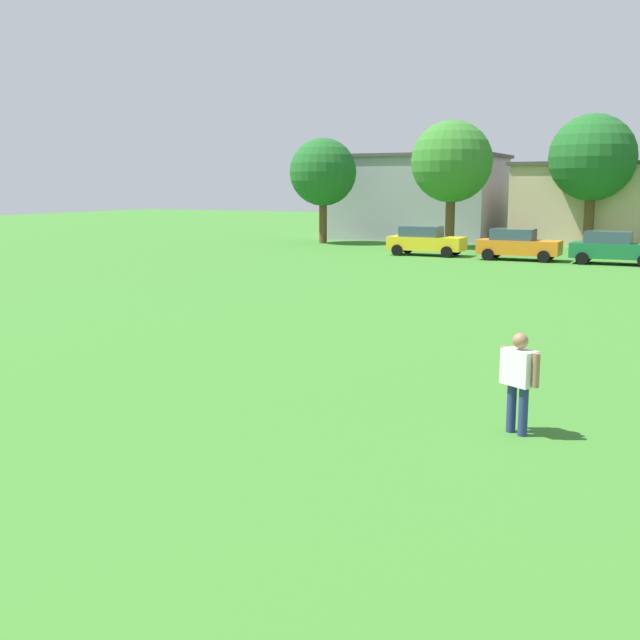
% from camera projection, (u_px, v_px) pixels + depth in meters
% --- Properties ---
extents(ground_plane, '(160.00, 160.00, 0.00)m').
position_uv_depth(ground_plane, '(538.00, 297.00, 28.17)').
color(ground_plane, '#387528').
extents(adult_bystander, '(0.70, 0.53, 1.66)m').
position_uv_depth(adult_bystander, '(519.00, 374.00, 12.48)').
color(adult_bystander, navy).
rests_on(adult_bystander, ground).
extents(parked_car_yellow_0, '(4.30, 2.02, 1.68)m').
position_uv_depth(parked_car_yellow_0, '(425.00, 240.00, 44.78)').
color(parked_car_yellow_0, yellow).
rests_on(parked_car_yellow_0, ground).
extents(parked_car_orange_1, '(4.30, 2.02, 1.68)m').
position_uv_depth(parked_car_orange_1, '(518.00, 244.00, 41.94)').
color(parked_car_orange_1, orange).
rests_on(parked_car_orange_1, ground).
extents(parked_car_green_2, '(4.30, 2.02, 1.68)m').
position_uv_depth(parked_car_green_2, '(613.00, 248.00, 39.70)').
color(parked_car_green_2, '#196B38').
rests_on(parked_car_green_2, ground).
extents(tree_far_left, '(4.62, 4.62, 7.19)m').
position_uv_depth(tree_far_left, '(323.00, 172.00, 53.61)').
color(tree_far_left, brown).
rests_on(tree_far_left, ground).
extents(tree_left, '(5.17, 5.17, 8.06)m').
position_uv_depth(tree_left, '(452.00, 162.00, 49.58)').
color(tree_left, brown).
rests_on(tree_left, ground).
extents(tree_center, '(5.39, 5.39, 8.41)m').
position_uv_depth(tree_center, '(592.00, 158.00, 48.78)').
color(tree_center, brown).
rests_on(tree_center, ground).
extents(house_left, '(12.32, 8.91, 6.26)m').
position_uv_depth(house_left, '(419.00, 197.00, 59.41)').
color(house_left, '#9999A3').
rests_on(house_left, ground).
extents(house_right, '(11.26, 9.17, 5.52)m').
position_uv_depth(house_right, '(601.00, 203.00, 53.85)').
color(house_right, beige).
rests_on(house_right, ground).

